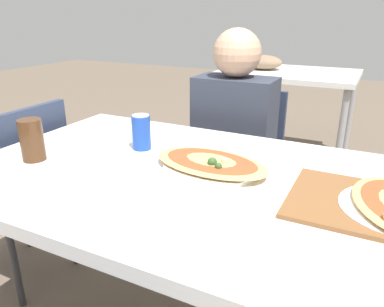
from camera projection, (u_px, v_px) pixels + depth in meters
The scene contains 9 objects.
dining_table at pixel (177, 192), 1.18m from camera, with size 1.33×0.89×0.77m.
chair_far_seated at pixel (239, 163), 1.92m from camera, with size 0.40×0.40×0.87m.
chair_side_left at pixel (20, 185), 1.69m from camera, with size 0.40×0.40×0.87m.
person_seated at pixel (233, 134), 1.76m from camera, with size 0.37×0.24×1.17m.
pizza_main at pixel (211, 164), 1.16m from camera, with size 0.40×0.30×0.05m.
soda_can at pixel (141, 132), 1.33m from camera, with size 0.07×0.07×0.12m.
drink_glass at pixel (32, 140), 1.22m from camera, with size 0.08×0.08×0.14m.
serving_tray at pixel (364, 205), 0.94m from camera, with size 0.37×0.31×0.01m.
background_table at pixel (283, 78), 3.13m from camera, with size 1.10×0.80×0.89m.
Camera 1 is at (0.52, -0.93, 1.23)m, focal length 35.00 mm.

